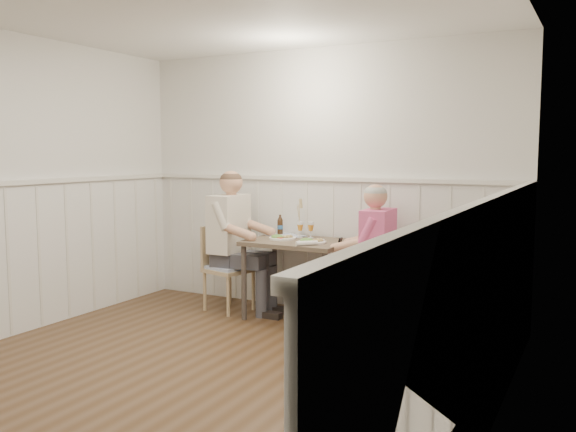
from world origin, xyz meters
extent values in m
plane|color=#492F19|center=(0.00, 0.00, 0.00)|extent=(4.50, 4.50, 0.00)
cube|color=silver|center=(0.00, 2.25, 1.30)|extent=(4.00, 0.04, 2.60)
cube|color=silver|center=(2.00, 0.00, 1.30)|extent=(0.04, 4.50, 2.60)
cube|color=silver|center=(0.00, 2.23, 0.65)|extent=(3.98, 0.03, 1.30)
cube|color=silver|center=(1.99, 0.00, 0.65)|extent=(0.03, 4.48, 1.30)
cube|color=silver|center=(0.00, 2.22, 1.32)|extent=(3.98, 0.06, 0.04)
cube|color=silver|center=(1.97, 0.00, 1.32)|extent=(0.06, 4.48, 0.04)
cube|color=#4C403A|center=(-0.05, 1.84, 0.73)|extent=(0.93, 0.70, 0.04)
cylinder|color=#3F3833|center=(-0.47, 1.54, 0.35)|extent=(0.05, 0.05, 0.71)
cylinder|color=#3F3833|center=(-0.47, 2.14, 0.35)|extent=(0.05, 0.05, 0.71)
cylinder|color=#3F3833|center=(0.37, 1.54, 0.35)|extent=(0.05, 0.05, 0.71)
cylinder|color=#3F3833|center=(0.37, 2.14, 0.35)|extent=(0.05, 0.05, 0.71)
cube|color=tan|center=(0.73, 1.79, 0.41)|extent=(0.45, 0.45, 0.04)
cube|color=#6E86C1|center=(0.73, 1.79, 0.44)|extent=(0.40, 0.40, 0.03)
cube|color=tan|center=(0.91, 1.81, 0.64)|extent=(0.08, 0.40, 0.42)
cylinder|color=tan|center=(0.92, 1.64, 0.20)|extent=(0.03, 0.03, 0.39)
cylinder|color=tan|center=(0.58, 1.60, 0.20)|extent=(0.03, 0.03, 0.39)
cylinder|color=tan|center=(0.88, 1.98, 0.20)|extent=(0.03, 0.03, 0.39)
cylinder|color=tan|center=(0.54, 1.94, 0.20)|extent=(0.03, 0.03, 0.39)
cube|color=tan|center=(-0.78, 1.77, 0.41)|extent=(0.48, 0.48, 0.04)
cube|color=#6E86C1|center=(-0.78, 1.77, 0.44)|extent=(0.44, 0.44, 0.03)
cube|color=tan|center=(-0.96, 1.81, 0.64)|extent=(0.12, 0.40, 0.42)
cylinder|color=tan|center=(-0.91, 1.97, 0.20)|extent=(0.03, 0.03, 0.39)
cylinder|color=tan|center=(-0.57, 1.89, 0.20)|extent=(0.03, 0.03, 0.39)
cylinder|color=tan|center=(-0.99, 1.64, 0.20)|extent=(0.03, 0.03, 0.39)
cylinder|color=tan|center=(-0.66, 1.56, 0.20)|extent=(0.03, 0.03, 0.39)
cube|color=#3F3F47|center=(0.72, 1.86, 0.22)|extent=(0.44, 0.41, 0.43)
cube|color=#3F3F47|center=(0.53, 1.85, 0.49)|extent=(0.42, 0.37, 0.12)
cube|color=#E55688|center=(0.72, 1.86, 0.81)|extent=(0.25, 0.43, 0.53)
sphere|color=tan|center=(0.72, 1.86, 1.19)|extent=(0.21, 0.21, 0.21)
sphere|color=#A5A5A0|center=(0.72, 1.86, 1.22)|extent=(0.20, 0.20, 0.20)
cube|color=black|center=(0.38, 1.84, 0.82)|extent=(0.02, 0.07, 0.12)
cube|color=#3F3F47|center=(-0.77, 1.79, 0.23)|extent=(0.46, 0.42, 0.47)
cube|color=#3F3F47|center=(-0.57, 1.79, 0.53)|extent=(0.44, 0.38, 0.13)
cube|color=white|center=(-0.77, 1.79, 0.88)|extent=(0.26, 0.46, 0.57)
sphere|color=tan|center=(-0.77, 1.79, 1.28)|extent=(0.23, 0.23, 0.23)
sphere|color=#4C3828|center=(-0.77, 1.79, 1.32)|extent=(0.22, 0.22, 0.22)
cylinder|color=white|center=(0.15, 1.74, 0.76)|extent=(0.26, 0.26, 0.02)
ellipsoid|color=#3F722D|center=(0.11, 1.71, 0.79)|extent=(0.13, 0.11, 0.05)
sphere|color=tan|center=(0.20, 1.75, 0.79)|extent=(0.04, 0.04, 0.04)
cube|color=#99635B|center=(0.17, 1.80, 0.77)|extent=(0.08, 0.05, 0.01)
cylinder|color=white|center=(0.22, 1.80, 0.78)|extent=(0.05, 0.05, 0.03)
cylinder|color=white|center=(-0.21, 1.83, 0.76)|extent=(0.26, 0.26, 0.02)
ellipsoid|color=#3F722D|center=(-0.25, 1.81, 0.79)|extent=(0.13, 0.10, 0.05)
sphere|color=tan|center=(-0.15, 1.84, 0.78)|extent=(0.03, 0.03, 0.03)
cylinder|color=silver|center=(-0.01, 2.04, 0.75)|extent=(0.06, 0.06, 0.01)
cylinder|color=silver|center=(-0.01, 2.04, 0.79)|extent=(0.01, 0.01, 0.07)
cone|color=orange|center=(-0.01, 2.04, 0.85)|extent=(0.06, 0.06, 0.06)
cylinder|color=silver|center=(-0.01, 2.04, 0.89)|extent=(0.06, 0.06, 0.03)
cylinder|color=silver|center=(-0.11, 2.01, 0.75)|extent=(0.06, 0.06, 0.01)
cylinder|color=silver|center=(-0.11, 2.01, 0.79)|extent=(0.01, 0.01, 0.07)
cone|color=orange|center=(-0.11, 2.01, 0.85)|extent=(0.06, 0.06, 0.06)
cylinder|color=silver|center=(-0.11, 2.01, 0.89)|extent=(0.06, 0.06, 0.03)
cylinder|color=#322012|center=(-0.38, 2.10, 0.82)|extent=(0.06, 0.06, 0.15)
cone|color=#322012|center=(-0.38, 2.10, 0.92)|extent=(0.06, 0.06, 0.03)
cylinder|color=#322012|center=(-0.38, 2.10, 0.94)|extent=(0.02, 0.02, 0.03)
cylinder|color=#295A92|center=(-0.38, 2.10, 0.83)|extent=(0.06, 0.06, 0.04)
cylinder|color=white|center=(0.17, 1.58, 0.77)|extent=(0.17, 0.17, 0.04)
cylinder|color=silver|center=(-0.18, 2.11, 0.79)|extent=(0.05, 0.05, 0.08)
cylinder|color=tan|center=(-0.18, 2.11, 0.93)|extent=(0.02, 0.02, 0.27)
cone|color=tan|center=(-0.18, 2.11, 1.10)|extent=(0.04, 0.04, 0.09)
cube|color=#6E86C1|center=(-0.29, 2.05, 0.75)|extent=(0.42, 0.38, 0.01)
camera|label=1|loc=(2.52, -3.27, 1.58)|focal=38.00mm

